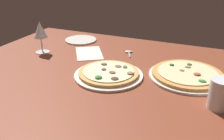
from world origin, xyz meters
The scene contains 8 objects.
dining_table centered at (0.00, 0.00, 2.00)cm, with size 150.00×110.00×4.00cm, color brown.
pizza_main centered at (2.79, 0.86, 5.20)cm, with size 29.44×29.44×3.37cm.
pizza_side centered at (-28.16, -11.45, 5.21)cm, with size 32.25×32.25×3.33cm.
wine_glass_far centered at (47.05, -11.95, 15.71)cm, with size 7.46×7.46×16.56cm.
water_glass centered at (-41.27, 8.48, 8.75)cm, with size 7.64×7.64×10.52cm.
side_plate centered at (38.53, -37.80, 4.45)cm, with size 18.75×18.75×0.90cm, color silver.
paper_menu centered at (23.60, -20.30, 4.15)cm, with size 13.09×20.26×0.30cm, color silver.
spoon centered at (4.51, -29.19, 4.46)cm, with size 6.11×9.27×1.00cm.
Camera 1 is at (-37.42, 90.35, 51.34)cm, focal length 40.78 mm.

